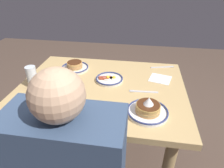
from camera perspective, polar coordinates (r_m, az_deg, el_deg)
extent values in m
plane|color=brown|center=(1.88, -2.46, -20.38)|extent=(6.00, 6.00, 0.00)
cube|color=tan|center=(1.39, -3.12, -1.30)|extent=(1.16, 0.90, 0.04)
cylinder|color=tan|center=(1.87, 13.89, -6.59)|extent=(0.07, 0.07, 0.70)
cylinder|color=tan|center=(2.00, -14.23, -3.98)|extent=(0.07, 0.07, 0.70)
cylinder|color=tan|center=(1.55, -23.90, -18.31)|extent=(0.07, 0.07, 0.70)
cylinder|color=silver|center=(1.44, -0.77, 1.27)|extent=(0.20, 0.20, 0.01)
torus|color=navy|center=(1.43, -0.77, 1.69)|extent=(0.20, 0.20, 0.01)
cylinder|color=white|center=(1.44, 0.58, 1.82)|extent=(0.07, 0.07, 0.01)
sphere|color=yellow|center=(1.43, 0.55, 1.91)|extent=(0.03, 0.03, 0.03)
cylinder|color=white|center=(1.44, -1.23, 1.72)|extent=(0.07, 0.07, 0.01)
sphere|color=yellow|center=(1.44, -1.22, 1.97)|extent=(0.03, 0.03, 0.03)
cube|color=#A13D2F|center=(1.45, -2.18, 2.04)|extent=(0.09, 0.04, 0.01)
cube|color=#A03B20|center=(1.43, -2.36, 1.56)|extent=(0.08, 0.03, 0.01)
cylinder|color=silver|center=(1.63, -10.70, 4.50)|extent=(0.22, 0.22, 0.01)
torus|color=navy|center=(1.63, -10.74, 4.88)|extent=(0.22, 0.22, 0.01)
cylinder|color=tan|center=(1.63, -10.74, 4.91)|extent=(0.12, 0.12, 0.01)
cylinder|color=tan|center=(1.62, -10.78, 5.29)|extent=(0.12, 0.12, 0.01)
cylinder|color=tan|center=(1.62, -10.82, 5.67)|extent=(0.12, 0.12, 0.01)
cylinder|color=tan|center=(1.61, -10.87, 6.06)|extent=(0.12, 0.12, 0.01)
cylinder|color=#4C2814|center=(1.61, -10.89, 6.30)|extent=(0.11, 0.11, 0.00)
cylinder|color=white|center=(1.14, 10.28, -8.14)|extent=(0.24, 0.24, 0.01)
torus|color=navy|center=(1.14, 10.33, -7.66)|extent=(0.23, 0.23, 0.01)
cylinder|color=#D08E4D|center=(1.14, 10.34, -7.63)|extent=(0.14, 0.14, 0.01)
cylinder|color=tan|center=(1.13, 10.39, -7.15)|extent=(0.14, 0.14, 0.01)
cylinder|color=tan|center=(1.12, 10.45, -6.66)|extent=(0.13, 0.13, 0.01)
cylinder|color=tan|center=(1.11, 10.51, -6.17)|extent=(0.14, 0.14, 0.01)
cylinder|color=#4C2814|center=(1.11, 10.55, -5.87)|extent=(0.13, 0.13, 0.00)
cone|color=white|center=(1.10, 10.66, -4.90)|extent=(0.06, 0.06, 0.04)
cylinder|color=silver|center=(1.45, -22.28, 1.98)|extent=(0.07, 0.07, 0.15)
cylinder|color=black|center=(1.46, -22.11, 1.21)|extent=(0.06, 0.06, 0.10)
cube|color=white|center=(1.50, 13.84, 1.46)|extent=(0.18, 0.17, 0.00)
cube|color=silver|center=(1.69, 14.33, 4.77)|extent=(0.19, 0.06, 0.01)
cube|color=silver|center=(1.71, 17.13, 4.72)|extent=(0.03, 0.01, 0.00)
cube|color=silver|center=(1.71, 17.06, 4.81)|extent=(0.03, 0.01, 0.00)
cube|color=silver|center=(1.72, 16.99, 4.90)|extent=(0.03, 0.01, 0.00)
cube|color=silver|center=(1.72, 16.93, 4.99)|extent=(0.03, 0.01, 0.00)
cube|color=silver|center=(1.32, 9.35, -2.24)|extent=(0.19, 0.02, 0.01)
cube|color=silver|center=(1.33, 5.73, -1.81)|extent=(0.03, 0.00, 0.00)
cube|color=silver|center=(1.32, 5.73, -1.95)|extent=(0.03, 0.00, 0.00)
cube|color=silver|center=(1.32, 5.73, -2.09)|extent=(0.03, 0.00, 0.00)
cube|color=silver|center=(1.31, 5.72, -2.24)|extent=(0.03, 0.00, 0.00)
cube|color=silver|center=(1.28, -13.65, -4.21)|extent=(0.19, 0.03, 0.01)
cube|color=silver|center=(1.24, -10.11, -4.86)|extent=(0.09, 0.03, 0.00)
cube|color=#384C6B|center=(0.91, -12.21, -22.77)|extent=(0.45, 0.22, 0.57)
sphere|color=#D8AB85|center=(0.66, -15.69, -3.22)|extent=(0.19, 0.19, 0.19)
cylinder|color=#D69E8D|center=(0.98, -6.92, -13.21)|extent=(0.08, 0.08, 0.26)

